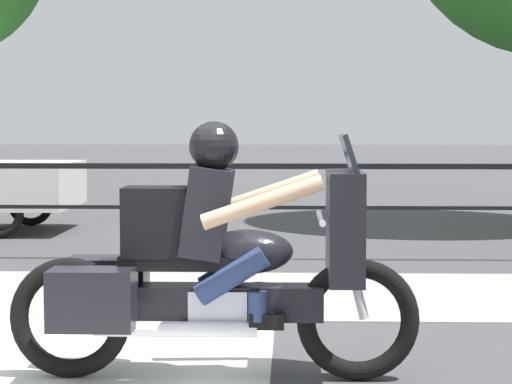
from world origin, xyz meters
name	(u,v)px	position (x,y,z in m)	size (l,w,h in m)	color
sidewalk_band	(180,293)	(0.00, 3.40, 0.01)	(44.00, 2.40, 0.01)	#99968E
fence_railing	(201,184)	(0.00, 5.50, 0.84)	(36.00, 0.05, 1.06)	black
motorcycle	(214,264)	(0.52, 0.52, 0.69)	(2.41, 0.76, 1.52)	black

